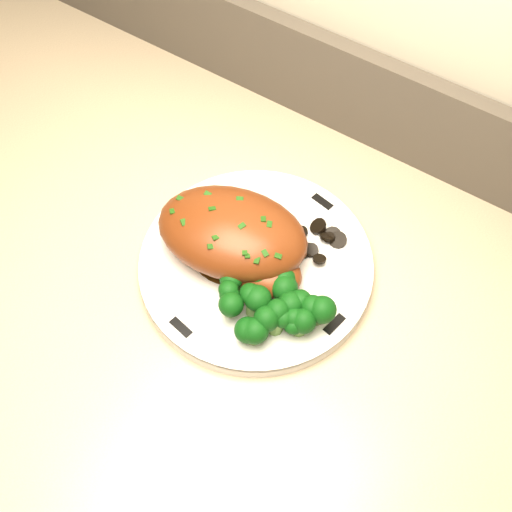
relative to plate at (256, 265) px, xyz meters
The scene contains 9 objects.
plate is the anchor object (origin of this frame).
rim_accent_0 0.11m from the plate, 79.91° to the left, with size 0.03×0.01×0.00m, color black.
rim_accent_1 0.11m from the plate, 169.91° to the left, with size 0.03×0.01×0.00m, color black.
rim_accent_2 0.11m from the plate, 100.09° to the right, with size 0.03×0.01×0.00m, color black.
rim_accent_3 0.11m from the plate, 10.09° to the right, with size 0.03×0.01×0.00m, color black.
gravy_pool 0.03m from the plate, behind, with size 0.09×0.09×0.00m, color #38220A.
chicken_breast 0.04m from the plate, behind, with size 0.18×0.14×0.06m.
mushroom_pile 0.05m from the plate, 54.18° to the left, with size 0.08×0.06×0.02m.
broccoli_florets 0.07m from the plate, 43.13° to the right, with size 0.11×0.08×0.04m.
Camera 1 is at (0.24, 1.46, 1.50)m, focal length 45.00 mm.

